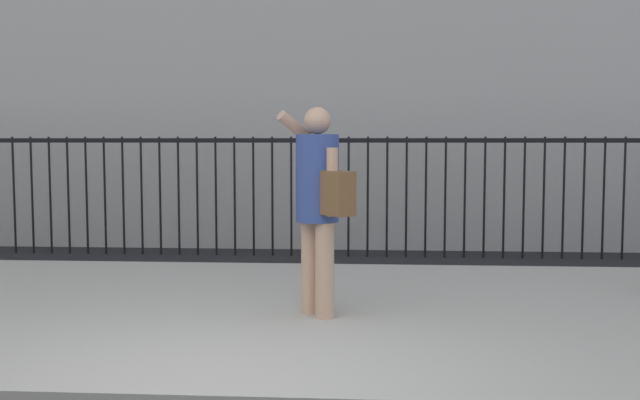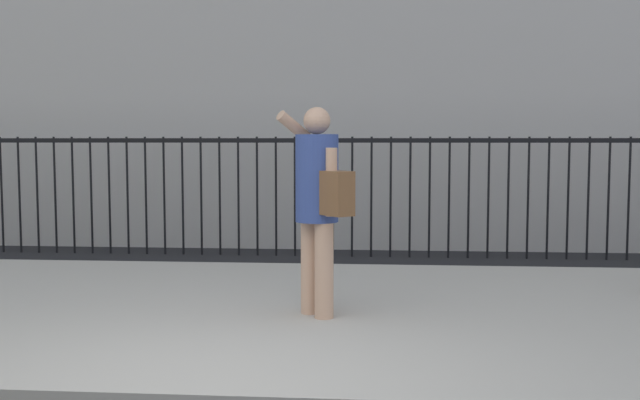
# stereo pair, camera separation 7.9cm
# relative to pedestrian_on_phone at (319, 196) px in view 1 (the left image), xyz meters

# --- Properties ---
(sidewalk) EXTENTS (28.00, 4.40, 0.15)m
(sidewalk) POSITION_rel_pedestrian_on_phone_xyz_m (-0.53, 0.31, -1.04)
(sidewalk) COLOR #B2ADA3
(sidewalk) RESTS_ON ground
(iron_fence) EXTENTS (12.03, 0.04, 1.60)m
(iron_fence) POSITION_rel_pedestrian_on_phone_xyz_m (-0.53, 4.01, -0.10)
(iron_fence) COLOR black
(iron_fence) RESTS_ON ground
(pedestrian_on_phone) EXTENTS (0.66, 0.70, 1.66)m
(pedestrian_on_phone) POSITION_rel_pedestrian_on_phone_xyz_m (0.00, 0.00, 0.00)
(pedestrian_on_phone) COLOR tan
(pedestrian_on_phone) RESTS_ON sidewalk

